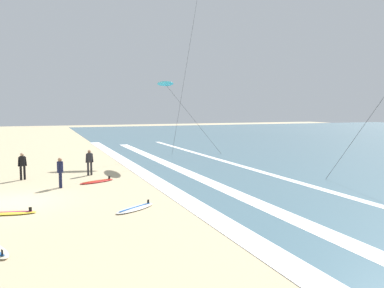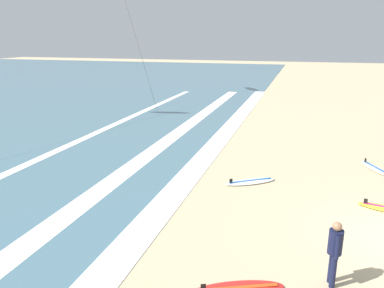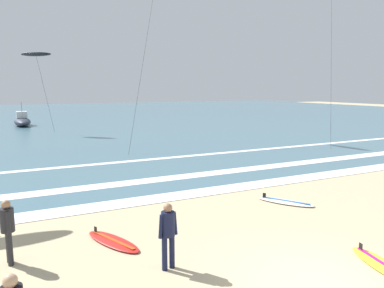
# 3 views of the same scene
# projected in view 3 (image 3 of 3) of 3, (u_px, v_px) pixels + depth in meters

# --- Properties ---
(ground_plane) EXTENTS (160.00, 160.00, 0.00)m
(ground_plane) POSITION_uv_depth(u_px,v_px,m) (318.00, 286.00, 7.74)
(ground_plane) COLOR tan
(ocean_surface) EXTENTS (140.00, 90.00, 0.01)m
(ocean_surface) POSITION_uv_depth(u_px,v_px,m) (60.00, 116.00, 53.92)
(ocean_surface) COLOR #476B7A
(ocean_surface) RESTS_ON ground
(wave_foam_shoreline) EXTENTS (58.31, 1.06, 0.01)m
(wave_foam_shoreline) POSITION_uv_depth(u_px,v_px,m) (170.00, 197.00, 14.06)
(wave_foam_shoreline) COLOR white
(wave_foam_shoreline) RESTS_ON ocean_surface
(wave_foam_mid_break) EXTENTS (53.14, 0.91, 0.01)m
(wave_foam_mid_break) POSITION_uv_depth(u_px,v_px,m) (179.00, 177.00, 17.16)
(wave_foam_mid_break) COLOR white
(wave_foam_mid_break) RESTS_ON ocean_surface
(wave_foam_outer_break) EXTENTS (53.97, 0.52, 0.01)m
(wave_foam_outer_break) POSITION_uv_depth(u_px,v_px,m) (121.00, 162.00, 20.64)
(wave_foam_outer_break) COLOR white
(wave_foam_outer_break) RESTS_ON ocean_surface
(surfer_mid_group) EXTENTS (0.32, 0.52, 1.60)m
(surfer_mid_group) POSITION_uv_depth(u_px,v_px,m) (8.00, 226.00, 8.59)
(surfer_mid_group) COLOR #232328
(surfer_mid_group) RESTS_ON ground
(surfer_background_far) EXTENTS (0.52, 0.32, 1.60)m
(surfer_background_far) POSITION_uv_depth(u_px,v_px,m) (168.00, 230.00, 8.34)
(surfer_background_far) COLOR #141938
(surfer_background_far) RESTS_ON ground
(surfboard_left_pile) EXTENTS (1.66, 2.08, 0.25)m
(surfboard_left_pile) POSITION_uv_depth(u_px,v_px,m) (285.00, 202.00, 13.34)
(surfboard_left_pile) COLOR silver
(surfboard_left_pile) RESTS_ON ground
(surfboard_near_water) EXTENTS (1.38, 2.17, 0.25)m
(surfboard_near_water) POSITION_uv_depth(u_px,v_px,m) (113.00, 241.00, 9.90)
(surfboard_near_water) COLOR red
(surfboard_near_water) RESTS_ON ground
(surfboard_right_spare) EXTENTS (1.05, 2.18, 0.25)m
(surfboard_right_spare) POSITION_uv_depth(u_px,v_px,m) (384.00, 266.00, 8.53)
(surfboard_right_spare) COLOR yellow
(surfboard_right_spare) RESTS_ON ground
(kite_black_far_left) EXTENTS (2.92, 2.69, 7.47)m
(kite_black_far_left) POSITION_uv_depth(u_px,v_px,m) (36.00, 54.00, 32.74)
(kite_black_far_left) COLOR black
(kite_black_far_left) RESTS_ON ground
(offshore_boat) EXTENTS (1.89, 5.26, 2.70)m
(offshore_boat) POSITION_uv_depth(u_px,v_px,m) (22.00, 121.00, 40.49)
(offshore_boat) COLOR #2D3342
(offshore_boat) RESTS_ON ground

